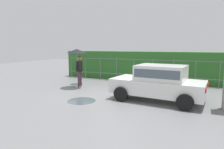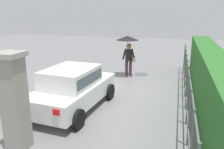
# 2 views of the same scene
# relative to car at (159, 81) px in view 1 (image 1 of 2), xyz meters

# --- Properties ---
(ground_plane) EXTENTS (40.00, 40.00, 0.00)m
(ground_plane) POSITION_rel_car_xyz_m (-2.38, 0.42, -0.80)
(ground_plane) COLOR slate
(car) EXTENTS (3.85, 2.12, 1.48)m
(car) POSITION_rel_car_xyz_m (0.00, 0.00, 0.00)
(car) COLOR white
(car) RESTS_ON ground
(pedestrian) EXTENTS (1.12, 1.12, 2.10)m
(pedestrian) POSITION_rel_car_xyz_m (-4.56, 0.92, 0.82)
(pedestrian) COLOR #47283D
(pedestrian) RESTS_ON ground
(fence_section) EXTENTS (10.80, 0.05, 1.50)m
(fence_section) POSITION_rel_car_xyz_m (-1.69, 3.74, 0.02)
(fence_section) COLOR #59605B
(fence_section) RESTS_ON ground
(hedge_row) EXTENTS (11.75, 0.90, 1.90)m
(hedge_row) POSITION_rel_car_xyz_m (-1.69, 4.55, 0.15)
(hedge_row) COLOR #2D6B28
(hedge_row) RESTS_ON ground
(puddle_near) EXTENTS (1.18, 1.18, 0.00)m
(puddle_near) POSITION_rel_car_xyz_m (-2.87, -1.37, -0.80)
(puddle_near) COLOR #4C545B
(puddle_near) RESTS_ON ground
(puddle_far) EXTENTS (0.76, 0.76, 0.00)m
(puddle_far) POSITION_rel_car_xyz_m (-5.15, 1.55, -0.80)
(puddle_far) COLOR #4C545B
(puddle_far) RESTS_ON ground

